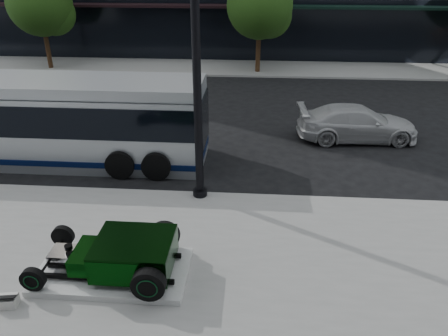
# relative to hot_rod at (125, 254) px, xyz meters

# --- Properties ---
(ground) EXTENTS (120.00, 120.00, 0.00)m
(ground) POSITION_rel_hot_rod_xyz_m (1.82, 5.92, -0.70)
(ground) COLOR black
(ground) RESTS_ON ground
(sidewalk_far) EXTENTS (70.00, 4.00, 0.12)m
(sidewalk_far) POSITION_rel_hot_rod_xyz_m (1.82, 19.92, -0.64)
(sidewalk_far) COLOR gray
(sidewalk_far) RESTS_ON ground
(street_trees) EXTENTS (29.80, 3.80, 5.70)m
(street_trees) POSITION_rel_hot_rod_xyz_m (2.97, 18.99, 3.07)
(street_trees) COLOR black
(street_trees) RESTS_ON sidewalk_far
(display_plinth) EXTENTS (3.40, 1.80, 0.15)m
(display_plinth) POSITION_rel_hot_rod_xyz_m (-0.33, -0.00, -0.50)
(display_plinth) COLOR silver
(display_plinth) RESTS_ON sidewalk_near
(hot_rod) EXTENTS (3.22, 2.00, 0.81)m
(hot_rod) POSITION_rel_hot_rod_xyz_m (0.00, 0.00, 0.00)
(hot_rod) COLOR black
(hot_rod) RESTS_ON display_plinth
(info_plaque) EXTENTS (0.44, 0.36, 0.31)m
(info_plaque) POSITION_rel_hot_rod_xyz_m (-2.22, -1.13, -0.45)
(info_plaque) COLOR silver
(info_plaque) RESTS_ON sidewalk_near
(lamppost) EXTENTS (0.42, 0.42, 7.71)m
(lamppost) POSITION_rel_hot_rod_xyz_m (1.20, 3.72, 2.99)
(lamppost) COLOR black
(lamppost) RESTS_ON sidewalk_near
(transit_bus) EXTENTS (12.12, 2.88, 2.92)m
(transit_bus) POSITION_rel_hot_rod_xyz_m (-4.95, 6.15, 0.79)
(transit_bus) COLOR #B3B8BD
(transit_bus) RESTS_ON ground
(white_sedan) EXTENTS (4.75, 2.16, 1.35)m
(white_sedan) POSITION_rel_hot_rod_xyz_m (6.79, 8.82, -0.02)
(white_sedan) COLOR silver
(white_sedan) RESTS_ON ground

